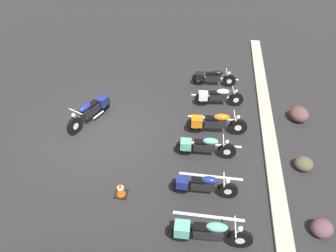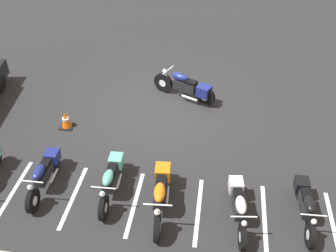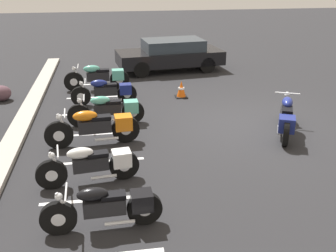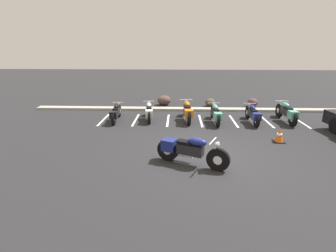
{
  "view_description": "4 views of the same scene",
  "coord_description": "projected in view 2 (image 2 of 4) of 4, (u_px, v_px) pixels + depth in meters",
  "views": [
    {
      "loc": [
        9.08,
        3.79,
        8.11
      ],
      "look_at": [
        -0.15,
        2.47,
        0.51
      ],
      "focal_mm": 35.0,
      "sensor_mm": 36.0,
      "label": 1
    },
    {
      "loc": [
        -1.7,
        10.47,
        7.48
      ],
      "look_at": [
        -0.4,
        1.55,
        0.49
      ],
      "focal_mm": 42.0,
      "sensor_mm": 36.0,
      "label": 2
    },
    {
      "loc": [
        -9.55,
        3.8,
        4.08
      ],
      "look_at": [
        -1.28,
        2.5,
        0.66
      ],
      "focal_mm": 42.0,
      "sensor_mm": 36.0,
      "label": 3
    },
    {
      "loc": [
        -1.04,
        -8.03,
        3.57
      ],
      "look_at": [
        -1.4,
        1.03,
        0.7
      ],
      "focal_mm": 28.0,
      "sensor_mm": 36.0,
      "label": 4
    }
  ],
  "objects": [
    {
      "name": "stall_line_4",
      "position": [
        73.0,
        197.0,
        9.91
      ],
      "size": [
        0.1,
        2.1,
        0.0
      ],
      "primitive_type": "cube",
      "color": "white",
      "rests_on": "ground"
    },
    {
      "name": "stall_line_3",
      "position": [
        135.0,
        204.0,
        9.73
      ],
      "size": [
        0.1,
        2.1,
        0.0
      ],
      "primitive_type": "cube",
      "color": "white",
      "rests_on": "ground"
    },
    {
      "name": "parked_bike_1",
      "position": [
        238.0,
        204.0,
        9.15
      ],
      "size": [
        0.62,
        2.04,
        0.8
      ],
      "rotation": [
        0.0,
        0.0,
        1.69
      ],
      "color": "black",
      "rests_on": "ground"
    },
    {
      "name": "parked_bike_0",
      "position": [
        305.0,
        203.0,
        9.19
      ],
      "size": [
        0.56,
        2.01,
        0.79
      ],
      "rotation": [
        0.0,
        0.0,
        1.61
      ],
      "color": "black",
      "rests_on": "ground"
    },
    {
      "name": "traffic_cone",
      "position": [
        66.0,
        120.0,
        12.02
      ],
      "size": [
        0.4,
        0.4,
        0.55
      ],
      "color": "black",
      "rests_on": "ground"
    },
    {
      "name": "parked_bike_4",
      "position": [
        45.0,
        173.0,
        9.97
      ],
      "size": [
        0.58,
        2.06,
        0.81
      ],
      "rotation": [
        0.0,
        0.0,
        1.59
      ],
      "color": "black",
      "rests_on": "ground"
    },
    {
      "name": "stall_line_5",
      "position": [
        14.0,
        190.0,
        10.09
      ],
      "size": [
        0.1,
        2.1,
        0.0
      ],
      "primitive_type": "cube",
      "color": "white",
      "rests_on": "ground"
    },
    {
      "name": "stall_line_1",
      "position": [
        264.0,
        218.0,
        9.37
      ],
      "size": [
        0.1,
        2.1,
        0.0
      ],
      "primitive_type": "cube",
      "color": "white",
      "rests_on": "ground"
    },
    {
      "name": "ground",
      "position": [
        163.0,
        108.0,
        12.97
      ],
      "size": [
        60.0,
        60.0,
        0.0
      ],
      "primitive_type": "plane",
      "color": "#262628"
    },
    {
      "name": "parked_bike_3",
      "position": [
        111.0,
        178.0,
        9.81
      ],
      "size": [
        0.59,
        2.1,
        0.83
      ],
      "rotation": [
        0.0,
        0.0,
        1.6
      ],
      "color": "black",
      "rests_on": "ground"
    },
    {
      "name": "motorcycle_navy_featured",
      "position": [
        187.0,
        87.0,
        13.11
      ],
      "size": [
        2.17,
        1.13,
        0.91
      ],
      "rotation": [
        0.0,
        0.0,
        -0.42
      ],
      "color": "black",
      "rests_on": "ground"
    },
    {
      "name": "stall_line_2",
      "position": [
        198.0,
        211.0,
        9.55
      ],
      "size": [
        0.1,
        2.1,
        0.0
      ],
      "primitive_type": "cube",
      "color": "white",
      "rests_on": "ground"
    },
    {
      "name": "parked_bike_2",
      "position": [
        161.0,
        192.0,
        9.38
      ],
      "size": [
        0.64,
        2.28,
        0.9
      ],
      "rotation": [
        0.0,
        0.0,
        1.65
      ],
      "color": "black",
      "rests_on": "ground"
    },
    {
      "name": "stall_line_0",
      "position": [
        333.0,
        226.0,
        9.19
      ],
      "size": [
        0.1,
        2.1,
        0.0
      ],
      "primitive_type": "cube",
      "color": "white",
      "rests_on": "ground"
    }
  ]
}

